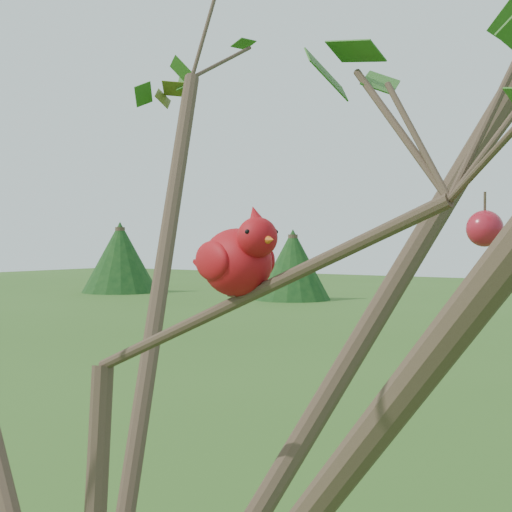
{
  "coord_description": "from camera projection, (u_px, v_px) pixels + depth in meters",
  "views": [
    {
      "loc": [
        0.87,
        -0.8,
        2.16
      ],
      "look_at": [
        0.28,
        0.06,
        2.13
      ],
      "focal_mm": 55.0,
      "sensor_mm": 36.0,
      "label": 1
    }
  ],
  "objects": [
    {
      "name": "cardinal",
      "position": [
        239.0,
        259.0,
        1.08
      ],
      "size": [
        0.19,
        0.13,
        0.14
      ],
      "rotation": [
        0.0,
        0.0,
        -0.4
      ],
      "color": "#AE0E1A",
      "rests_on": "ground"
    },
    {
      "name": "crabapple_tree",
      "position": [
        77.0,
        263.0,
        1.12
      ],
      "size": [
        2.35,
        2.05,
        2.95
      ],
      "color": "#3D2D20",
      "rests_on": "ground"
    }
  ]
}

